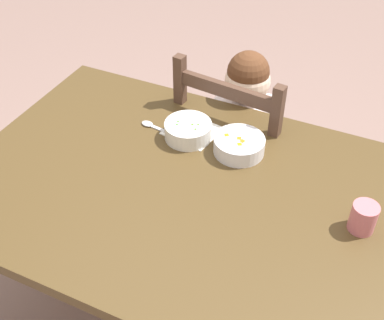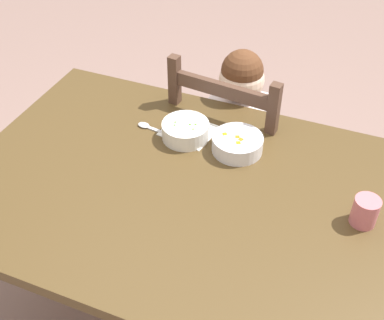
{
  "view_description": "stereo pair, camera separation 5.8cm",
  "coord_description": "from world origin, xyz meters",
  "px_view_note": "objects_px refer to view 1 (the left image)",
  "views": [
    {
      "loc": [
        0.5,
        -0.99,
        1.83
      ],
      "look_at": [
        0.0,
        0.07,
        0.82
      ],
      "focal_mm": 47.02,
      "sensor_mm": 36.0,
      "label": 1
    },
    {
      "loc": [
        0.44,
        -1.01,
        1.83
      ],
      "look_at": [
        0.0,
        0.07,
        0.82
      ],
      "focal_mm": 47.02,
      "sensor_mm": 36.0,
      "label": 2
    }
  ],
  "objects_px": {
    "dining_chair": "(238,162)",
    "child_figure": "(241,130)",
    "bowl_of_carrots": "(239,145)",
    "spoon": "(152,126)",
    "bowl_of_peas": "(188,130)",
    "dining_table": "(182,209)",
    "drinking_cup": "(363,218)"
  },
  "relations": [
    {
      "from": "bowl_of_peas",
      "to": "bowl_of_carrots",
      "type": "xyz_separation_m",
      "value": [
        0.18,
        -0.0,
        -0.0
      ]
    },
    {
      "from": "dining_chair",
      "to": "drinking_cup",
      "type": "relative_size",
      "value": 11.16
    },
    {
      "from": "child_figure",
      "to": "bowl_of_peas",
      "type": "bearing_deg",
      "value": -107.38
    },
    {
      "from": "child_figure",
      "to": "spoon",
      "type": "distance_m",
      "value": 0.4
    },
    {
      "from": "dining_table",
      "to": "drinking_cup",
      "type": "bearing_deg",
      "value": 5.73
    },
    {
      "from": "dining_chair",
      "to": "child_figure",
      "type": "relative_size",
      "value": 1.01
    },
    {
      "from": "dining_table",
      "to": "dining_chair",
      "type": "relative_size",
      "value": 1.42
    },
    {
      "from": "child_figure",
      "to": "drinking_cup",
      "type": "xyz_separation_m",
      "value": [
        0.52,
        -0.46,
        0.19
      ]
    },
    {
      "from": "bowl_of_peas",
      "to": "spoon",
      "type": "distance_m",
      "value": 0.14
    },
    {
      "from": "bowl_of_peas",
      "to": "drinking_cup",
      "type": "bearing_deg",
      "value": -15.5
    },
    {
      "from": "dining_table",
      "to": "bowl_of_peas",
      "type": "height_order",
      "value": "bowl_of_peas"
    },
    {
      "from": "bowl_of_carrots",
      "to": "spoon",
      "type": "bearing_deg",
      "value": 179.98
    },
    {
      "from": "dining_chair",
      "to": "child_figure",
      "type": "xyz_separation_m",
      "value": [
        0.01,
        -0.0,
        0.17
      ]
    },
    {
      "from": "dining_table",
      "to": "bowl_of_peas",
      "type": "bearing_deg",
      "value": 110.26
    },
    {
      "from": "dining_chair",
      "to": "bowl_of_carrots",
      "type": "xyz_separation_m",
      "value": [
        0.1,
        -0.3,
        0.34
      ]
    },
    {
      "from": "dining_table",
      "to": "child_figure",
      "type": "distance_m",
      "value": 0.52
    },
    {
      "from": "dining_chair",
      "to": "drinking_cup",
      "type": "distance_m",
      "value": 0.79
    },
    {
      "from": "spoon",
      "to": "dining_table",
      "type": "bearing_deg",
      "value": -45.06
    },
    {
      "from": "dining_chair",
      "to": "spoon",
      "type": "xyz_separation_m",
      "value": [
        -0.22,
        -0.3,
        0.32
      ]
    },
    {
      "from": "spoon",
      "to": "child_figure",
      "type": "bearing_deg",
      "value": 51.71
    },
    {
      "from": "dining_table",
      "to": "child_figure",
      "type": "relative_size",
      "value": 1.43
    },
    {
      "from": "dining_chair",
      "to": "spoon",
      "type": "distance_m",
      "value": 0.49
    },
    {
      "from": "child_figure",
      "to": "drinking_cup",
      "type": "relative_size",
      "value": 11.08
    },
    {
      "from": "bowl_of_carrots",
      "to": "bowl_of_peas",
      "type": "bearing_deg",
      "value": 180.0
    },
    {
      "from": "spoon",
      "to": "drinking_cup",
      "type": "height_order",
      "value": "drinking_cup"
    },
    {
      "from": "dining_chair",
      "to": "bowl_of_peas",
      "type": "height_order",
      "value": "dining_chair"
    },
    {
      "from": "child_figure",
      "to": "drinking_cup",
      "type": "distance_m",
      "value": 0.72
    },
    {
      "from": "bowl_of_carrots",
      "to": "dining_chair",
      "type": "bearing_deg",
      "value": 108.15
    },
    {
      "from": "drinking_cup",
      "to": "bowl_of_carrots",
      "type": "bearing_deg",
      "value": 158.35
    },
    {
      "from": "bowl_of_carrots",
      "to": "drinking_cup",
      "type": "distance_m",
      "value": 0.46
    },
    {
      "from": "dining_table",
      "to": "dining_chair",
      "type": "distance_m",
      "value": 0.56
    },
    {
      "from": "child_figure",
      "to": "dining_table",
      "type": "bearing_deg",
      "value": -91.1
    }
  ]
}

